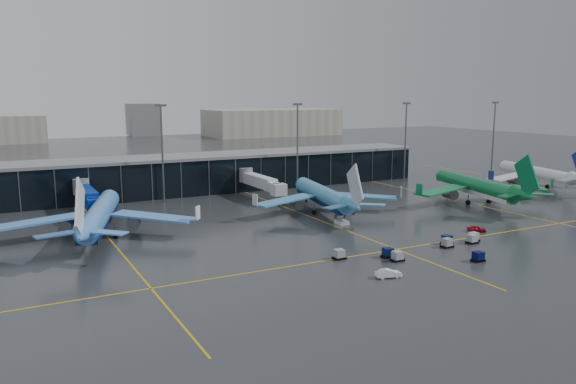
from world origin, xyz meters
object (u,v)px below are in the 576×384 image
airliner_arkefly (99,202)px  service_van_red (477,229)px  airliner_ba (536,165)px  mobile_airstair (342,221)px  service_van_white (388,273)px  airliner_klm_near (323,185)px  airliner_aer_lingus (475,176)px  baggage_carts (432,247)px

airliner_arkefly → service_van_red: (69.33, -32.46, -6.36)m
airliner_ba → service_van_red: size_ratio=11.42×
mobile_airstair → service_van_white: size_ratio=0.84×
airliner_klm_near → airliner_aer_lingus: bearing=0.7°
service_van_red → airliner_klm_near: bearing=63.7°
airliner_ba → airliner_arkefly: bearing=-163.7°
airliner_aer_lingus → service_van_red: 34.59m
airliner_ba → service_van_white: (-93.26, -48.42, -6.04)m
airliner_klm_near → baggage_carts: size_ratio=1.35×
mobile_airstair → service_van_white: 36.60m
mobile_airstair → service_van_red: bearing=-37.3°
baggage_carts → service_van_white: (-16.05, -8.13, -0.09)m
airliner_klm_near → baggage_carts: airliner_klm_near is taller
service_van_red → mobile_airstair: bearing=82.6°
airliner_aer_lingus → service_van_white: size_ratio=11.03×
airliner_arkefly → airliner_ba: size_ratio=1.04×
airliner_aer_lingus → baggage_carts: size_ratio=1.42×
airliner_arkefly → mobile_airstair: bearing=1.3°
service_van_red → airliner_arkefly: bearing=99.7°
airliner_arkefly → mobile_airstair: airliner_arkefly is taller
service_van_white → airliner_aer_lingus: bearing=-42.1°
airliner_aer_lingus → service_van_red: size_ratio=11.80×
airliner_ba → service_van_white: 105.26m
baggage_carts → service_van_red: 19.72m
airliner_aer_lingus → mobile_airstair: airliner_aer_lingus is taller
airliner_ba → airliner_klm_near: bearing=-163.1°
mobile_airstair → service_van_white: mobile_airstair is taller
baggage_carts → mobile_airstair: 25.93m
airliner_klm_near → service_van_white: bearing=-98.2°
airliner_klm_near → airliner_ba: size_ratio=0.98×
airliner_aer_lingus → airliner_klm_near: bearing=-177.1°
airliner_aer_lingus → airliner_arkefly: bearing=-171.5°
airliner_arkefly → service_van_red: 76.81m
service_van_red → service_van_white: 37.67m
baggage_carts → airliner_ba: bearing=27.6°
airliner_aer_lingus → airliner_ba: bearing=28.4°
service_van_white → airliner_ba: bearing=-48.5°
airliner_ba → mobile_airstair: (-79.59, -14.47, -5.94)m
baggage_carts → service_van_white: bearing=-153.1°
baggage_carts → service_van_red: baggage_carts is taller
airliner_arkefly → airliner_aer_lingus: bearing=11.9°
airliner_klm_near → service_van_red: bearing=-49.6°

